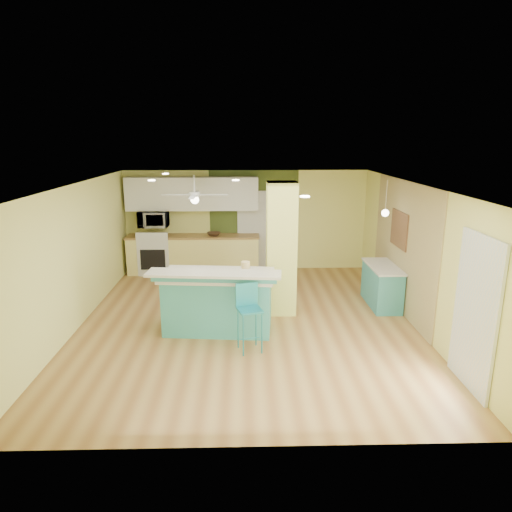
# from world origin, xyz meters

# --- Properties ---
(floor) EXTENTS (6.00, 7.00, 0.01)m
(floor) POSITION_xyz_m (0.00, 0.00, -0.01)
(floor) COLOR olive
(floor) RESTS_ON ground
(ceiling) EXTENTS (6.00, 7.00, 0.01)m
(ceiling) POSITION_xyz_m (0.00, 0.00, 2.50)
(ceiling) COLOR white
(ceiling) RESTS_ON wall_back
(wall_back) EXTENTS (6.00, 0.01, 2.50)m
(wall_back) POSITION_xyz_m (0.00, 3.50, 1.25)
(wall_back) COLOR #E5E47B
(wall_back) RESTS_ON floor
(wall_front) EXTENTS (6.00, 0.01, 2.50)m
(wall_front) POSITION_xyz_m (0.00, -3.50, 1.25)
(wall_front) COLOR #E5E47B
(wall_front) RESTS_ON floor
(wall_left) EXTENTS (0.01, 7.00, 2.50)m
(wall_left) POSITION_xyz_m (-3.00, 0.00, 1.25)
(wall_left) COLOR #E5E47B
(wall_left) RESTS_ON floor
(wall_right) EXTENTS (0.01, 7.00, 2.50)m
(wall_right) POSITION_xyz_m (3.00, 0.00, 1.25)
(wall_right) COLOR #E5E47B
(wall_right) RESTS_ON floor
(wood_panel) EXTENTS (0.02, 3.40, 2.50)m
(wood_panel) POSITION_xyz_m (2.99, 0.60, 1.25)
(wood_panel) COLOR #998557
(wood_panel) RESTS_ON floor
(olive_accent) EXTENTS (2.20, 0.02, 2.50)m
(olive_accent) POSITION_xyz_m (0.20, 3.49, 1.25)
(olive_accent) COLOR #425120
(olive_accent) RESTS_ON floor
(interior_door) EXTENTS (0.82, 0.05, 2.00)m
(interior_door) POSITION_xyz_m (0.20, 3.46, 1.00)
(interior_door) COLOR silver
(interior_door) RESTS_ON floor
(french_door) EXTENTS (0.04, 1.08, 2.10)m
(french_door) POSITION_xyz_m (2.97, -2.30, 1.05)
(french_door) COLOR silver
(french_door) RESTS_ON floor
(column) EXTENTS (0.55, 0.55, 2.50)m
(column) POSITION_xyz_m (0.65, 0.50, 1.25)
(column) COLOR #DADD66
(column) RESTS_ON floor
(kitchen_run) EXTENTS (3.25, 0.63, 0.94)m
(kitchen_run) POSITION_xyz_m (-1.30, 3.20, 0.47)
(kitchen_run) COLOR #F0E37D
(kitchen_run) RESTS_ON floor
(stove) EXTENTS (0.76, 0.66, 1.08)m
(stove) POSITION_xyz_m (-2.25, 3.19, 0.46)
(stove) COLOR silver
(stove) RESTS_ON floor
(upper_cabinets) EXTENTS (3.20, 0.34, 0.80)m
(upper_cabinets) POSITION_xyz_m (-1.30, 3.32, 1.95)
(upper_cabinets) COLOR white
(upper_cabinets) RESTS_ON wall_back
(microwave) EXTENTS (0.70, 0.48, 0.39)m
(microwave) POSITION_xyz_m (-2.25, 3.20, 1.35)
(microwave) COLOR silver
(microwave) RESTS_ON wall_back
(ceiling_fan) EXTENTS (1.41, 1.41, 0.61)m
(ceiling_fan) POSITION_xyz_m (-1.10, 2.00, 2.08)
(ceiling_fan) COLOR silver
(ceiling_fan) RESTS_ON ceiling
(pendant_lamp) EXTENTS (0.14, 0.14, 0.69)m
(pendant_lamp) POSITION_xyz_m (2.65, 0.75, 1.88)
(pendant_lamp) COLOR white
(pendant_lamp) RESTS_ON ceiling
(wall_decor) EXTENTS (0.03, 0.90, 0.70)m
(wall_decor) POSITION_xyz_m (2.96, 0.80, 1.55)
(wall_decor) COLOR brown
(wall_decor) RESTS_ON wood_panel
(peninsula) EXTENTS (2.22, 1.34, 1.17)m
(peninsula) POSITION_xyz_m (-0.50, -0.32, 0.54)
(peninsula) COLOR teal
(peninsula) RESTS_ON floor
(bar_stool) EXTENTS (0.44, 0.44, 1.08)m
(bar_stool) POSITION_xyz_m (0.01, -1.11, 0.72)
(bar_stool) COLOR teal
(bar_stool) RESTS_ON floor
(side_counter) EXTENTS (0.54, 1.28, 0.82)m
(side_counter) POSITION_xyz_m (2.70, 0.79, 0.41)
(side_counter) COLOR teal
(side_counter) RESTS_ON floor
(fruit_bowl) EXTENTS (0.35, 0.35, 0.08)m
(fruit_bowl) POSITION_xyz_m (-0.79, 3.15, 0.98)
(fruit_bowl) COLOR #3A2517
(fruit_bowl) RESTS_ON kitchen_run
(canister) EXTENTS (0.15, 0.15, 0.18)m
(canister) POSITION_xyz_m (-0.03, -0.19, 1.10)
(canister) COLOR gold
(canister) RESTS_ON peninsula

